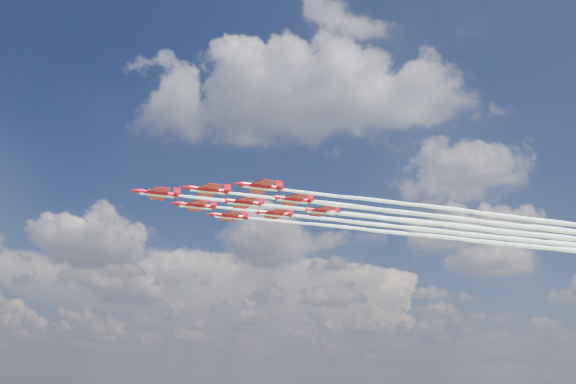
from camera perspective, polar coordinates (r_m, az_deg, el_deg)
name	(u,v)px	position (r m, az deg, el deg)	size (l,w,h in m)	color
jet_lead	(405,220)	(161.04, 11.76, -2.83)	(124.69, 78.08, 2.98)	red
jet_row2_port	(451,218)	(161.67, 16.26, -2.53)	(124.69, 78.08, 2.98)	red
jet_row2_starb	(423,229)	(172.31, 13.57, -3.70)	(124.69, 78.08, 2.98)	red
jet_row3_port	(500,215)	(163.29, 20.70, -2.23)	(124.69, 78.08, 2.98)	red
jet_row3_centre	(467,227)	(173.30, 17.77, -3.41)	(124.69, 78.08, 2.98)	red
jet_row3_starb	(440,237)	(183.77, 15.16, -4.46)	(124.69, 78.08, 2.98)	red
jet_row4_port	(513,225)	(175.20, 21.89, -3.12)	(124.69, 78.08, 2.98)	red
jet_row4_starb	(482,235)	(185.07, 19.09, -4.18)	(124.69, 78.08, 2.98)	red
jet_tail	(525,233)	(187.21, 22.94, -3.89)	(124.69, 78.08, 2.98)	red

